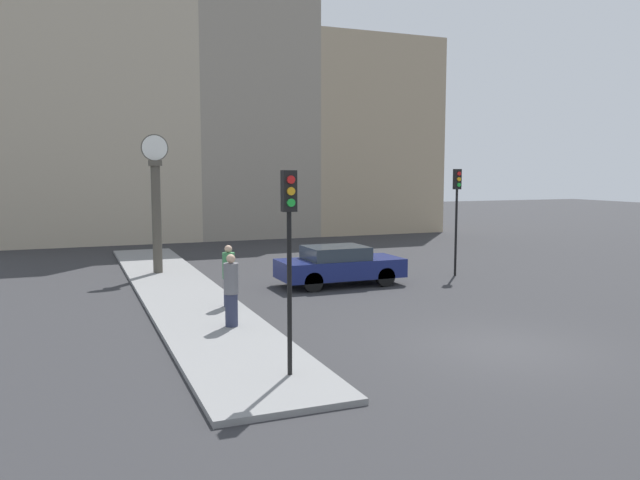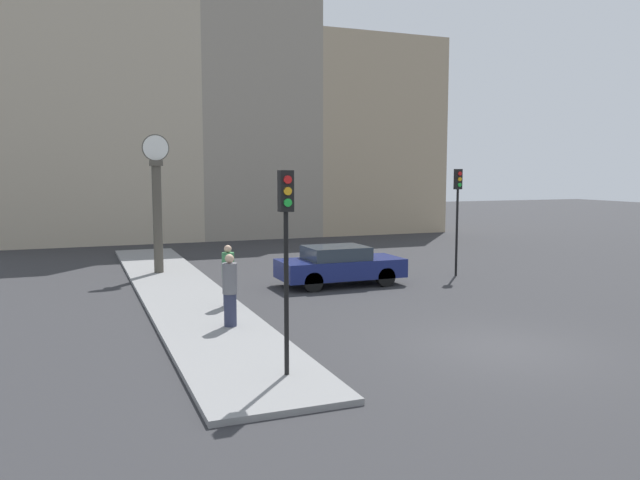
{
  "view_description": "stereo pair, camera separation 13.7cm",
  "coord_description": "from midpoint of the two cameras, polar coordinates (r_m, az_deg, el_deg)",
  "views": [
    {
      "loc": [
        -8.93,
        -11.16,
        3.94
      ],
      "look_at": [
        -1.43,
        7.45,
        1.75
      ],
      "focal_mm": 35.0,
      "sensor_mm": 36.0,
      "label": 1
    },
    {
      "loc": [
        -8.81,
        -11.21,
        3.94
      ],
      "look_at": [
        -1.43,
        7.45,
        1.75
      ],
      "focal_mm": 35.0,
      "sensor_mm": 36.0,
      "label": 2
    }
  ],
  "objects": [
    {
      "name": "pedestrian_green_hoodie",
      "position": [
        17.97,
        -8.56,
        -3.25
      ],
      "size": [
        0.35,
        0.35,
        1.76
      ],
      "color": "#2D334C",
      "rests_on": "sidewalk_corner"
    },
    {
      "name": "ground_plane",
      "position": [
        14.81,
        16.07,
        -9.44
      ],
      "size": [
        120.0,
        120.0,
        0.0
      ],
      "primitive_type": "plane",
      "color": "#2D2D30"
    },
    {
      "name": "traffic_light_near",
      "position": [
        11.53,
        -3.17,
        0.93
      ],
      "size": [
        0.26,
        0.24,
        3.85
      ],
      "color": "black",
      "rests_on": "sidewalk_corner"
    },
    {
      "name": "sidewalk_corner",
      "position": [
        21.06,
        -12.92,
        -4.54
      ],
      "size": [
        2.66,
        22.55,
        0.12
      ],
      "primitive_type": "cube",
      "color": "gray",
      "rests_on": "ground_plane"
    },
    {
      "name": "building_row",
      "position": [
        38.37,
        -10.65,
        12.13
      ],
      "size": [
        27.74,
        5.0,
        18.41
      ],
      "color": "#B7A88E",
      "rests_on": "ground_plane"
    },
    {
      "name": "traffic_light_far",
      "position": [
        24.1,
        12.24,
        3.59
      ],
      "size": [
        0.26,
        0.24,
        4.05
      ],
      "color": "black",
      "rests_on": "ground_plane"
    },
    {
      "name": "street_clock",
      "position": [
        24.36,
        -14.9,
        3.04
      ],
      "size": [
        1.0,
        0.45,
        5.22
      ],
      "color": "#4C473D",
      "rests_on": "sidewalk_corner"
    },
    {
      "name": "sedan_car",
      "position": [
        21.74,
        1.58,
        -2.31
      ],
      "size": [
        4.33,
        1.86,
        1.38
      ],
      "color": "navy",
      "rests_on": "ground_plane"
    },
    {
      "name": "pedestrian_grey_jacket",
      "position": [
        15.63,
        -8.37,
        -4.58
      ],
      "size": [
        0.37,
        0.37,
        1.81
      ],
      "color": "#2D334C",
      "rests_on": "sidewalk_corner"
    }
  ]
}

